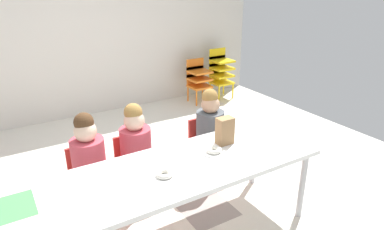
{
  "coord_description": "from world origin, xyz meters",
  "views": [
    {
      "loc": [
        -0.93,
        -2.46,
        1.84
      ],
      "look_at": [
        0.35,
        -0.37,
        0.87
      ],
      "focal_mm": 31.99,
      "sensor_mm": 36.0,
      "label": 1
    }
  ],
  "objects_px": {
    "kid_chair_orange_stack": "(198,78)",
    "paper_bag_brown": "(225,131)",
    "donut_powdered_on_plate": "(214,150)",
    "donut_powdered_loose": "(164,174)",
    "kid_chair_yellow_stack": "(220,70)",
    "craft_table": "(187,170)",
    "seated_child_near_camera": "(88,157)",
    "seated_child_far_right": "(209,127)",
    "paper_plate_near_edge": "(214,152)",
    "seated_child_middle_seat": "(136,145)"
  },
  "relations": [
    {
      "from": "seated_child_far_right",
      "to": "kid_chair_yellow_stack",
      "type": "height_order",
      "value": "seated_child_far_right"
    },
    {
      "from": "seated_child_near_camera",
      "to": "craft_table",
      "type": "bearing_deg",
      "value": -47.0
    },
    {
      "from": "seated_child_near_camera",
      "to": "paper_plate_near_edge",
      "type": "height_order",
      "value": "seated_child_near_camera"
    },
    {
      "from": "seated_child_near_camera",
      "to": "kid_chair_yellow_stack",
      "type": "relative_size",
      "value": 1.15
    },
    {
      "from": "kid_chair_yellow_stack",
      "to": "paper_plate_near_edge",
      "type": "distance_m",
      "value": 3.18
    },
    {
      "from": "seated_child_near_camera",
      "to": "paper_bag_brown",
      "type": "xyz_separation_m",
      "value": [
        0.97,
        -0.46,
        0.17
      ]
    },
    {
      "from": "seated_child_near_camera",
      "to": "paper_bag_brown",
      "type": "height_order",
      "value": "seated_child_near_camera"
    },
    {
      "from": "donut_powdered_on_plate",
      "to": "seated_child_far_right",
      "type": "bearing_deg",
      "value": 58.82
    },
    {
      "from": "seated_child_near_camera",
      "to": "kid_chair_orange_stack",
      "type": "distance_m",
      "value": 3.03
    },
    {
      "from": "kid_chair_yellow_stack",
      "to": "craft_table",
      "type": "bearing_deg",
      "value": -130.03
    },
    {
      "from": "craft_table",
      "to": "paper_bag_brown",
      "type": "height_order",
      "value": "paper_bag_brown"
    },
    {
      "from": "seated_child_near_camera",
      "to": "donut_powdered_loose",
      "type": "relative_size",
      "value": 7.75
    },
    {
      "from": "seated_child_near_camera",
      "to": "kid_chair_orange_stack",
      "type": "height_order",
      "value": "seated_child_near_camera"
    },
    {
      "from": "paper_plate_near_edge",
      "to": "paper_bag_brown",
      "type": "bearing_deg",
      "value": 28.7
    },
    {
      "from": "paper_bag_brown",
      "to": "donut_powdered_loose",
      "type": "xyz_separation_m",
      "value": [
        -0.63,
        -0.19,
        -0.09
      ]
    },
    {
      "from": "seated_child_middle_seat",
      "to": "seated_child_far_right",
      "type": "xyz_separation_m",
      "value": [
        0.74,
        0.0,
        0.0
      ]
    },
    {
      "from": "seated_child_near_camera",
      "to": "kid_chair_yellow_stack",
      "type": "height_order",
      "value": "seated_child_near_camera"
    },
    {
      "from": "craft_table",
      "to": "paper_bag_brown",
      "type": "bearing_deg",
      "value": 16.52
    },
    {
      "from": "seated_child_middle_seat",
      "to": "seated_child_far_right",
      "type": "relative_size",
      "value": 1.0
    },
    {
      "from": "seated_child_near_camera",
      "to": "seated_child_middle_seat",
      "type": "bearing_deg",
      "value": 0.0
    },
    {
      "from": "donut_powdered_on_plate",
      "to": "donut_powdered_loose",
      "type": "relative_size",
      "value": 0.99
    },
    {
      "from": "seated_child_middle_seat",
      "to": "seated_child_far_right",
      "type": "bearing_deg",
      "value": 0.0
    },
    {
      "from": "paper_plate_near_edge",
      "to": "donut_powdered_loose",
      "type": "xyz_separation_m",
      "value": [
        -0.47,
        -0.1,
        0.01
      ]
    },
    {
      "from": "paper_bag_brown",
      "to": "craft_table",
      "type": "bearing_deg",
      "value": -163.48
    },
    {
      "from": "kid_chair_yellow_stack",
      "to": "paper_plate_near_edge",
      "type": "bearing_deg",
      "value": -126.82
    },
    {
      "from": "kid_chair_orange_stack",
      "to": "kid_chair_yellow_stack",
      "type": "xyz_separation_m",
      "value": [
        0.43,
        0.0,
        0.06
      ]
    },
    {
      "from": "kid_chair_orange_stack",
      "to": "paper_plate_near_edge",
      "type": "relative_size",
      "value": 3.78
    },
    {
      "from": "seated_child_middle_seat",
      "to": "kid_chair_yellow_stack",
      "type": "height_order",
      "value": "seated_child_middle_seat"
    },
    {
      "from": "seated_child_middle_seat",
      "to": "paper_bag_brown",
      "type": "xyz_separation_m",
      "value": [
        0.58,
        -0.46,
        0.17
      ]
    },
    {
      "from": "seated_child_near_camera",
      "to": "donut_powdered_on_plate",
      "type": "relative_size",
      "value": 7.85
    },
    {
      "from": "seated_child_near_camera",
      "to": "seated_child_far_right",
      "type": "height_order",
      "value": "same"
    },
    {
      "from": "seated_child_far_right",
      "to": "donut_powdered_on_plate",
      "type": "xyz_separation_m",
      "value": [
        -0.33,
        -0.55,
        0.09
      ]
    },
    {
      "from": "seated_child_far_right",
      "to": "kid_chair_orange_stack",
      "type": "xyz_separation_m",
      "value": [
        1.14,
        1.99,
        -0.16
      ]
    },
    {
      "from": "craft_table",
      "to": "seated_child_middle_seat",
      "type": "relative_size",
      "value": 2.16
    },
    {
      "from": "kid_chair_orange_stack",
      "to": "donut_powdered_on_plate",
      "type": "xyz_separation_m",
      "value": [
        -1.47,
        -2.54,
        0.25
      ]
    },
    {
      "from": "paper_plate_near_edge",
      "to": "donut_powdered_loose",
      "type": "distance_m",
      "value": 0.48
    },
    {
      "from": "kid_chair_orange_stack",
      "to": "donut_powdered_loose",
      "type": "distance_m",
      "value": 3.29
    },
    {
      "from": "kid_chair_yellow_stack",
      "to": "paper_bag_brown",
      "type": "height_order",
      "value": "paper_bag_brown"
    },
    {
      "from": "seated_child_near_camera",
      "to": "kid_chair_orange_stack",
      "type": "xyz_separation_m",
      "value": [
        2.28,
        1.99,
        -0.16
      ]
    },
    {
      "from": "paper_plate_near_edge",
      "to": "donut_powdered_on_plate",
      "type": "bearing_deg",
      "value": 0.0
    },
    {
      "from": "paper_bag_brown",
      "to": "paper_plate_near_edge",
      "type": "height_order",
      "value": "paper_bag_brown"
    },
    {
      "from": "seated_child_far_right",
      "to": "paper_plate_near_edge",
      "type": "distance_m",
      "value": 0.64
    },
    {
      "from": "craft_table",
      "to": "donut_powdered_on_plate",
      "type": "xyz_separation_m",
      "value": [
        0.26,
        0.04,
        0.08
      ]
    },
    {
      "from": "paper_bag_brown",
      "to": "seated_child_middle_seat",
      "type": "bearing_deg",
      "value": 141.52
    },
    {
      "from": "seated_child_far_right",
      "to": "donut_powdered_on_plate",
      "type": "height_order",
      "value": "seated_child_far_right"
    },
    {
      "from": "kid_chair_yellow_stack",
      "to": "donut_powdered_loose",
      "type": "bearing_deg",
      "value": -131.96
    },
    {
      "from": "kid_chair_orange_stack",
      "to": "paper_bag_brown",
      "type": "distance_m",
      "value": 2.8
    },
    {
      "from": "seated_child_near_camera",
      "to": "paper_bag_brown",
      "type": "bearing_deg",
      "value": -25.21
    },
    {
      "from": "seated_child_near_camera",
      "to": "donut_powdered_on_plate",
      "type": "xyz_separation_m",
      "value": [
        0.81,
        -0.55,
        0.09
      ]
    },
    {
      "from": "paper_bag_brown",
      "to": "paper_plate_near_edge",
      "type": "relative_size",
      "value": 1.22
    }
  ]
}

